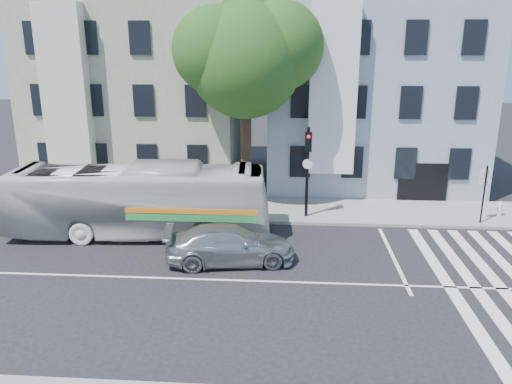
# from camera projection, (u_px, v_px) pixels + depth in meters

# --- Properties ---
(ground) EXTENTS (120.00, 120.00, 0.00)m
(ground) POSITION_uv_depth(u_px,v_px,m) (226.00, 280.00, 18.21)
(ground) COLOR black
(ground) RESTS_ON ground
(sidewalk_far) EXTENTS (80.00, 4.00, 0.15)m
(sidewalk_far) POSITION_uv_depth(u_px,v_px,m) (245.00, 209.00, 25.84)
(sidewalk_far) COLOR gray
(sidewalk_far) RESTS_ON ground
(building_left) EXTENTS (12.00, 10.00, 11.00)m
(building_left) POSITION_uv_depth(u_px,v_px,m) (145.00, 90.00, 31.46)
(building_left) COLOR gray
(building_left) RESTS_ON ground
(building_right) EXTENTS (12.00, 10.00, 11.00)m
(building_right) POSITION_uv_depth(u_px,v_px,m) (369.00, 92.00, 30.54)
(building_right) COLOR #8994A3
(building_right) RESTS_ON ground
(street_tree) EXTENTS (7.30, 5.90, 11.10)m
(street_tree) POSITION_uv_depth(u_px,v_px,m) (247.00, 54.00, 24.34)
(street_tree) COLOR #2D2116
(street_tree) RESTS_ON ground
(bus) EXTENTS (3.49, 11.79, 3.24)m
(bus) POSITION_uv_depth(u_px,v_px,m) (139.00, 200.00, 22.15)
(bus) COLOR silver
(bus) RESTS_ON ground
(sedan) EXTENTS (2.82, 5.32, 1.47)m
(sedan) POSITION_uv_depth(u_px,v_px,m) (230.00, 245.00, 19.53)
(sedan) COLOR #AAADB1
(sedan) RESTS_ON ground
(hedge) EXTENTS (8.54, 1.99, 0.70)m
(hedge) POSITION_uv_depth(u_px,v_px,m) (103.00, 209.00, 24.55)
(hedge) COLOR #236420
(hedge) RESTS_ON sidewalk_far
(traffic_signal) EXTENTS (0.48, 0.54, 4.55)m
(traffic_signal) POSITION_uv_depth(u_px,v_px,m) (308.00, 161.00, 23.71)
(traffic_signal) COLOR black
(traffic_signal) RESTS_ON ground
(fire_hydrant) EXTENTS (0.42, 0.24, 0.75)m
(fire_hydrant) POSITION_uv_depth(u_px,v_px,m) (500.00, 208.00, 24.51)
(fire_hydrant) COLOR silver
(fire_hydrant) RESTS_ON sidewalk_far
(far_sign_pole) EXTENTS (0.50, 0.19, 2.78)m
(far_sign_pole) POSITION_uv_depth(u_px,v_px,m) (484.00, 187.00, 23.21)
(far_sign_pole) COLOR black
(far_sign_pole) RESTS_ON sidewalk_far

